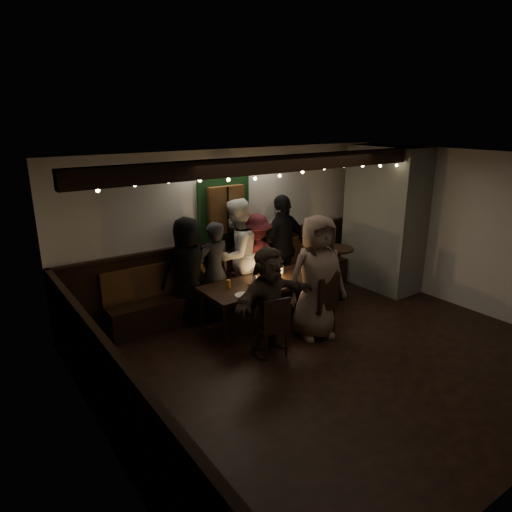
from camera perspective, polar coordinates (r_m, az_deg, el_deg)
room at (r=7.57m, az=8.37°, el=1.41°), size 6.02×5.01×2.62m
dining_table at (r=6.95m, az=0.95°, el=-3.74°), size 1.92×0.82×0.83m
chair_near_left at (r=6.09m, az=2.23°, el=-8.39°), size 0.45×0.45×0.85m
chair_near_right at (r=6.66m, az=8.33°, el=-5.64°), size 0.49×0.49×0.96m
chair_end at (r=7.72m, az=7.84°, el=-2.46°), size 0.51×0.51×0.95m
high_top at (r=8.14m, az=10.02°, el=-1.23°), size 0.57×0.57×0.91m
person_a at (r=7.07m, az=-8.51°, el=-1.79°), size 0.92×0.72×1.66m
person_b at (r=7.16m, az=-5.24°, el=-1.84°), size 0.60×0.42×1.56m
person_c at (r=7.44m, az=-2.46°, el=0.11°), size 1.09×0.97×1.85m
person_d at (r=7.66m, az=-0.12°, el=-0.45°), size 1.08×0.70×1.57m
person_e at (r=7.98m, az=3.36°, el=1.19°), size 1.13×0.62×1.83m
person_f at (r=6.10m, az=1.60°, el=-5.58°), size 1.44×0.65×1.50m
person_g at (r=6.53m, az=7.60°, el=-2.69°), size 0.99×0.76×1.81m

